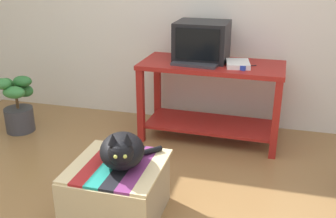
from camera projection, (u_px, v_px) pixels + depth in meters
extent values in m
cube|color=maroon|center=(141.00, 106.00, 3.55)|extent=(0.06, 0.06, 0.69)
cube|color=maroon|center=(276.00, 121.00, 3.24)|extent=(0.06, 0.06, 0.69)
cube|color=maroon|center=(277.00, 101.00, 3.68)|extent=(0.06, 0.06, 0.69)
cube|color=maroon|center=(158.00, 90.00, 4.00)|extent=(0.06, 0.06, 0.69)
cube|color=maroon|center=(210.00, 124.00, 3.69)|extent=(1.18, 0.52, 0.02)
cube|color=maroon|center=(212.00, 65.00, 3.49)|extent=(1.29, 0.61, 0.04)
cube|color=black|center=(202.00, 59.00, 3.60)|extent=(0.33, 0.29, 0.02)
cube|color=black|center=(202.00, 41.00, 3.54)|extent=(0.48, 0.42, 0.35)
cube|color=black|center=(197.00, 44.00, 3.35)|extent=(0.38, 0.02, 0.27)
cube|color=#333338|center=(195.00, 64.00, 3.39)|extent=(0.41, 0.19, 0.02)
cube|color=white|center=(238.00, 64.00, 3.37)|extent=(0.24, 0.29, 0.04)
cube|color=tan|center=(119.00, 191.00, 2.55)|extent=(0.55, 0.54, 0.36)
cube|color=beige|center=(99.00, 213.00, 2.27)|extent=(0.58, 0.01, 0.29)
cube|color=beige|center=(83.00, 161.00, 2.54)|extent=(0.10, 0.58, 0.02)
cube|color=#AD2323|center=(96.00, 162.00, 2.52)|extent=(0.10, 0.58, 0.02)
cube|color=#1E897A|center=(110.00, 164.00, 2.49)|extent=(0.10, 0.58, 0.02)
cube|color=black|center=(124.00, 166.00, 2.47)|extent=(0.10, 0.58, 0.02)
cube|color=#7A2D6B|center=(139.00, 168.00, 2.45)|extent=(0.10, 0.58, 0.02)
cube|color=beige|center=(153.00, 170.00, 2.42)|extent=(0.10, 0.58, 0.02)
ellipsoid|color=black|center=(122.00, 150.00, 2.44)|extent=(0.39, 0.45, 0.20)
sphere|color=black|center=(121.00, 153.00, 2.29)|extent=(0.15, 0.15, 0.15)
cylinder|color=black|center=(141.00, 153.00, 2.57)|extent=(0.24, 0.23, 0.04)
cone|color=black|center=(113.00, 139.00, 2.26)|extent=(0.06, 0.06, 0.07)
cone|color=black|center=(127.00, 139.00, 2.26)|extent=(0.06, 0.06, 0.07)
sphere|color=#C6D151|center=(116.00, 157.00, 2.22)|extent=(0.02, 0.02, 0.02)
sphere|color=#C6D151|center=(125.00, 156.00, 2.23)|extent=(0.02, 0.02, 0.02)
cylinder|color=#3D3D42|center=(20.00, 120.00, 3.84)|extent=(0.27, 0.27, 0.24)
cylinder|color=brown|center=(17.00, 102.00, 3.78)|extent=(0.03, 0.03, 0.13)
ellipsoid|color=#2D7033|center=(22.00, 81.00, 3.70)|extent=(0.19, 0.14, 0.10)
ellipsoid|color=#2D7033|center=(24.00, 90.00, 3.79)|extent=(0.20, 0.11, 0.13)
ellipsoid|color=#2D7033|center=(21.00, 85.00, 3.87)|extent=(0.15, 0.14, 0.11)
ellipsoid|color=#2D7033|center=(6.00, 83.00, 3.76)|extent=(0.14, 0.11, 0.11)
ellipsoid|color=#38843D|center=(2.00, 84.00, 3.60)|extent=(0.17, 0.14, 0.10)
ellipsoid|color=#38843D|center=(14.00, 92.00, 3.62)|extent=(0.22, 0.15, 0.11)
cube|color=#2342B7|center=(240.00, 67.00, 3.27)|extent=(0.12, 0.08, 0.04)
cylinder|color=black|center=(249.00, 66.00, 3.37)|extent=(0.13, 0.08, 0.01)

